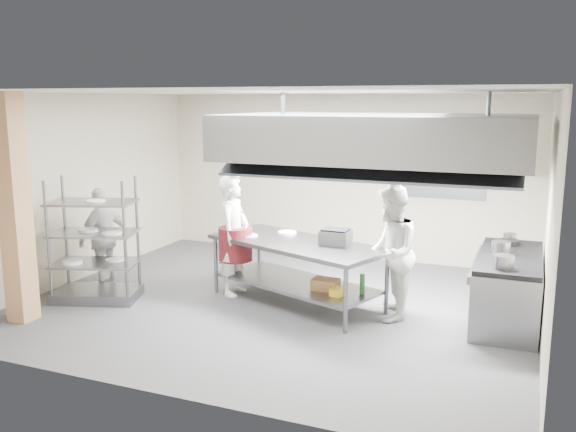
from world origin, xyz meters
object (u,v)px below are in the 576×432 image
at_px(pass_rack, 94,240).
at_px(stockpot, 501,248).
at_px(chef_plating, 104,238).
at_px(griddle, 335,238).
at_px(cooking_range, 508,290).
at_px(chef_line, 390,253).
at_px(chef_head, 234,236).
at_px(island, 297,272).

xyz_separation_m(pass_rack, stockpot, (5.50, 1.35, 0.08)).
bearing_deg(chef_plating, griddle, 105.55).
relative_size(cooking_range, chef_line, 1.11).
distance_m(pass_rack, griddle, 3.49).
height_order(cooking_range, chef_head, chef_head).
distance_m(chef_head, griddle, 1.60).
relative_size(island, chef_head, 1.45).
relative_size(griddle, stockpot, 1.68).
xyz_separation_m(cooking_range, stockpot, (-0.12, 0.01, 0.56)).
relative_size(pass_rack, chef_head, 1.00).
bearing_deg(chef_head, stockpot, -88.71).
distance_m(pass_rack, cooking_range, 5.81).
relative_size(pass_rack, cooking_range, 0.90).
height_order(chef_line, chef_plating, chef_line).
xyz_separation_m(island, chef_line, (1.37, -0.11, 0.44)).
bearing_deg(cooking_range, island, -172.37).
bearing_deg(griddle, chef_plating, -171.35).
distance_m(cooking_range, stockpot, 0.58).
relative_size(chef_head, stockpot, 7.47).
relative_size(pass_rack, griddle, 4.46).
relative_size(chef_plating, griddle, 3.91).
relative_size(chef_line, stockpot, 7.47).
height_order(chef_line, stockpot, chef_line).
xyz_separation_m(cooking_range, griddle, (-2.29, -0.34, 0.59)).
distance_m(chef_line, stockpot, 1.45).
distance_m(pass_rack, chef_head, 2.02).
xyz_separation_m(chef_head, chef_line, (2.40, -0.16, -0.00)).
bearing_deg(cooking_range, chef_line, -161.73).
xyz_separation_m(chef_head, griddle, (1.59, -0.02, 0.11)).
bearing_deg(island, chef_plating, -152.25).
bearing_deg(island, chef_head, -162.94).
distance_m(chef_head, chef_plating, 2.09).
distance_m(pass_rack, stockpot, 5.67).
distance_m(chef_plating, stockpot, 5.84).
distance_m(chef_head, chef_line, 2.41).
distance_m(chef_head, stockpot, 3.77).
relative_size(cooking_range, stockpot, 8.32).
relative_size(pass_rack, chef_plating, 1.14).
height_order(island, stockpot, stockpot).
xyz_separation_m(pass_rack, chef_line, (4.15, 0.85, -0.00)).
height_order(cooking_range, stockpot, stockpot).
relative_size(island, griddle, 6.48).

